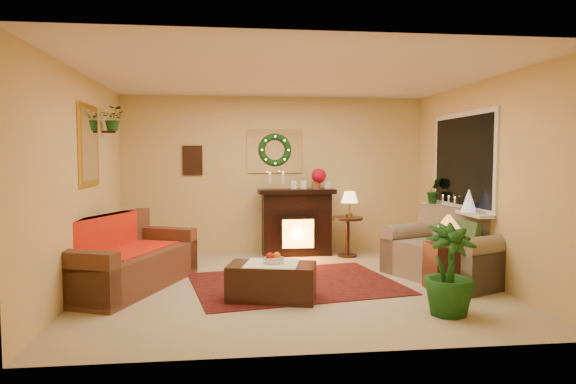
{
  "coord_description": "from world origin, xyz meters",
  "views": [
    {
      "loc": [
        -0.78,
        -6.28,
        1.62
      ],
      "look_at": [
        0.0,
        0.35,
        1.15
      ],
      "focal_mm": 32.0,
      "sensor_mm": 36.0,
      "label": 1
    }
  ],
  "objects": [
    {
      "name": "window_glass",
      "position": [
        2.47,
        0.55,
        1.55
      ],
      "size": [
        0.02,
        1.7,
        1.22
      ],
      "primitive_type": "cube",
      "color": "black",
      "rests_on": "wall_right"
    },
    {
      "name": "fireplace",
      "position": [
        0.33,
        1.96,
        0.55
      ],
      "size": [
        1.11,
        0.38,
        1.01
      ],
      "primitive_type": "cube",
      "rotation": [
        0.0,
        0.0,
        0.03
      ],
      "color": "black",
      "rests_on": "floor"
    },
    {
      "name": "red_throw",
      "position": [
        -2.06,
        0.26,
        0.46
      ],
      "size": [
        0.81,
        1.32,
        0.02
      ],
      "primitive_type": "cube",
      "color": "red",
      "rests_on": "sofa"
    },
    {
      "name": "floor_palm",
      "position": [
        1.45,
        -1.37,
        0.45
      ],
      "size": [
        1.77,
        1.77,
        2.79
      ],
      "primitive_type": "imported",
      "rotation": [
        0.0,
        0.0,
        0.15
      ],
      "color": "#25602F",
      "rests_on": "floor"
    },
    {
      "name": "mantel_mirror",
      "position": [
        0.0,
        2.23,
        1.7
      ],
      "size": [
        0.92,
        0.02,
        0.72
      ],
      "primitive_type": "cube",
      "color": "white",
      "rests_on": "wall_back"
    },
    {
      "name": "wall_front",
      "position": [
        0.0,
        -2.25,
        1.3
      ],
      "size": [
        5.0,
        5.0,
        0.0
      ],
      "primitive_type": "plane",
      "color": "#EFD88C",
      "rests_on": "ground"
    },
    {
      "name": "wall_art",
      "position": [
        -1.35,
        2.23,
        1.55
      ],
      "size": [
        0.32,
        0.03,
        0.48
      ],
      "primitive_type": "cube",
      "color": "#381E11",
      "rests_on": "wall_back"
    },
    {
      "name": "fruit_bowl",
      "position": [
        -0.28,
        -0.6,
        0.45
      ],
      "size": [
        0.24,
        0.24,
        0.05
      ],
      "primitive_type": "cylinder",
      "color": "silver",
      "rests_on": "coffee_table"
    },
    {
      "name": "coffee_table",
      "position": [
        -0.3,
        -0.62,
        0.21
      ],
      "size": [
        1.07,
        0.74,
        0.41
      ],
      "primitive_type": "cube",
      "rotation": [
        0.0,
        0.0,
        -0.23
      ],
      "color": "black",
      "rests_on": "floor"
    },
    {
      "name": "wall_left",
      "position": [
        -2.5,
        0.0,
        1.3
      ],
      "size": [
        4.5,
        4.5,
        0.0
      ],
      "primitive_type": "plane",
      "color": "#EFD88C",
      "rests_on": "ground"
    },
    {
      "name": "mantel_candle_b",
      "position": [
        0.1,
        1.92,
        1.26
      ],
      "size": [
        0.06,
        0.06,
        0.18
      ],
      "primitive_type": "cylinder",
      "color": "white",
      "rests_on": "fireplace"
    },
    {
      "name": "hanging_plant",
      "position": [
        -2.34,
        1.05,
        1.97
      ],
      "size": [
        0.33,
        0.28,
        0.36
      ],
      "primitive_type": "imported",
      "color": "#194719",
      "rests_on": "wall_left"
    },
    {
      "name": "sill_plant",
      "position": [
        2.37,
        1.25,
        1.08
      ],
      "size": [
        0.28,
        0.23,
        0.51
      ],
      "primitive_type": "imported",
      "color": "#204B27",
      "rests_on": "window_sill"
    },
    {
      "name": "lamp_tiffany",
      "position": [
        1.85,
        -0.44,
        0.74
      ],
      "size": [
        0.27,
        0.27,
        0.4
      ],
      "primitive_type": "cone",
      "color": "orange",
      "rests_on": "end_table_square"
    },
    {
      "name": "window_frame",
      "position": [
        2.48,
        0.55,
        1.55
      ],
      "size": [
        0.03,
        1.86,
        1.36
      ],
      "primitive_type": "cube",
      "color": "white",
      "rests_on": "wall_right"
    },
    {
      "name": "area_rug",
      "position": [
        0.06,
        0.07,
        0.01
      ],
      "size": [
        2.81,
        2.3,
        0.01
      ],
      "primitive_type": "cube",
      "rotation": [
        0.0,
        0.0,
        0.18
      ],
      "color": "#4E1C0F",
      "rests_on": "floor"
    },
    {
      "name": "window_sill",
      "position": [
        2.38,
        0.55,
        0.87
      ],
      "size": [
        0.22,
        1.86,
        0.04
      ],
      "primitive_type": "cube",
      "color": "white",
      "rests_on": "wall_right"
    },
    {
      "name": "ceiling",
      "position": [
        0.0,
        0.0,
        2.6
      ],
      "size": [
        5.0,
        5.0,
        0.0
      ],
      "primitive_type": "plane",
      "color": "white",
      "rests_on": "ground"
    },
    {
      "name": "sofa",
      "position": [
        -2.01,
        0.12,
        0.43
      ],
      "size": [
        1.6,
        2.23,
        0.88
      ],
      "primitive_type": "cube",
      "rotation": [
        0.0,
        0.0,
        -0.38
      ],
      "color": "#532F18",
      "rests_on": "floor"
    },
    {
      "name": "wall_right",
      "position": [
        2.5,
        0.0,
        1.3
      ],
      "size": [
        4.5,
        4.5,
        0.0
      ],
      "primitive_type": "plane",
      "color": "#EFD88C",
      "rests_on": "ground"
    },
    {
      "name": "mantel_candle_a",
      "position": [
        -0.11,
        1.93,
        1.26
      ],
      "size": [
        0.05,
        0.05,
        0.16
      ],
      "primitive_type": "cylinder",
      "color": "#F9E7C3",
      "rests_on": "fireplace"
    },
    {
      "name": "mini_tree",
      "position": [
        2.35,
        0.08,
        1.04
      ],
      "size": [
        0.21,
        0.21,
        0.31
      ],
      "primitive_type": "cone",
      "color": "white",
      "rests_on": "window_sill"
    },
    {
      "name": "wreath",
      "position": [
        0.0,
        2.19,
        1.72
      ],
      "size": [
        0.55,
        0.11,
        0.55
      ],
      "primitive_type": "torus",
      "rotation": [
        1.57,
        0.0,
        0.0
      ],
      "color": "#194719",
      "rests_on": "wall_back"
    },
    {
      "name": "wall_back",
      "position": [
        0.0,
        2.25,
        1.3
      ],
      "size": [
        5.0,
        5.0,
        0.0
      ],
      "primitive_type": "plane",
      "color": "#EFD88C",
      "rests_on": "ground"
    },
    {
      "name": "floor",
      "position": [
        0.0,
        0.0,
        0.0
      ],
      "size": [
        5.0,
        5.0,
        0.0
      ],
      "primitive_type": "plane",
      "color": "beige",
      "rests_on": "ground"
    },
    {
      "name": "end_table_square",
      "position": [
        1.85,
        -0.46,
        0.27
      ],
      "size": [
        0.46,
        0.46,
        0.57
      ],
      "primitive_type": "cube",
      "rotation": [
        0.0,
        0.0,
        0.0
      ],
      "color": "#4E2914",
      "rests_on": "floor"
    },
    {
      "name": "gold_mirror",
      "position": [
        -2.48,
        0.3,
        1.75
      ],
      "size": [
        0.03,
        0.84,
        1.0
      ],
      "primitive_type": "cube",
      "color": "gold",
      "rests_on": "wall_left"
    },
    {
      "name": "poinsettia",
      "position": [
        0.69,
        1.92,
        1.3
      ],
      "size": [
        0.24,
        0.24,
        0.24
      ],
      "primitive_type": "sphere",
      "color": "#B3081C",
      "rests_on": "fireplace"
    },
    {
      "name": "side_table_round",
      "position": [
        1.13,
        1.74,
        0.33
      ],
      "size": [
        0.53,
        0.53,
        0.64
      ],
      "primitive_type": "cylinder",
      "rotation": [
        0.0,
        0.0,
        0.08
      ],
      "color": "#49220F",
      "rests_on": "floor"
    },
    {
      "name": "lamp_cream",
      "position": [
        1.17,
        1.78,
        0.88
      ],
      "size": [
        0.27,
        0.27,
        0.42
      ],
      "primitive_type": "cone",
      "color": "#FFE2A5",
      "rests_on": "side_table_round"
    },
    {
      "name": "loveseat",
      "position": [
        2.06,
        0.07,
        0.42
      ],
      "size": [
        1.48,
        1.81,
        0.91
      ],
      "primitive_type": "cube",
      "rotation": [
        0.0,
        0.0,
        0.42
      ],
      "color": "#9C866A",
      "rests_on": "floor"
    }
  ]
}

